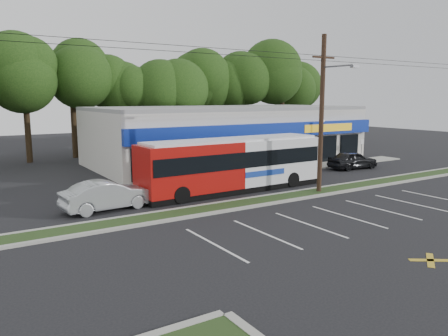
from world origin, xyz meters
name	(u,v)px	position (x,y,z in m)	size (l,w,h in m)	color
ground	(294,202)	(0.00, 0.00, 0.00)	(120.00, 120.00, 0.00)	black
grass_strip	(283,197)	(0.00, 1.00, 0.06)	(40.00, 1.60, 0.12)	#233515
curb_south	(293,200)	(0.00, 0.15, 0.07)	(40.00, 0.25, 0.14)	#9E9E93
curb_north	(275,195)	(0.00, 1.85, 0.07)	(40.00, 0.25, 0.14)	#9E9E93
sidewalk	(267,172)	(5.00, 9.00, 0.05)	(32.00, 2.20, 0.10)	#9E9E93
strip_mall	(227,134)	(5.50, 15.91, 2.65)	(25.00, 12.55, 5.30)	#B8B6AA
utility_pole	(321,109)	(2.83, 0.93, 5.41)	(50.00, 2.77, 10.00)	black
lamp_post	(322,137)	(11.00, 8.80, 2.67)	(0.30, 0.30, 4.25)	black
sign_post	(362,146)	(16.00, 8.57, 1.56)	(0.45, 0.10, 2.23)	#59595E
tree_line	(166,77)	(4.00, 26.00, 8.42)	(46.76, 6.76, 11.83)	black
metrobus	(233,163)	(-1.37, 4.50, 1.85)	(13.08, 3.04, 3.50)	#A4100C
car_dark	(353,160)	(12.42, 6.49, 0.78)	(1.84, 4.59, 1.56)	black
car_silver	(107,195)	(-9.98, 4.08, 0.82)	(1.73, 4.98, 1.64)	#9FA3A7
pedestrian_a	(276,170)	(3.48, 6.00, 0.76)	(0.55, 0.36, 1.52)	beige
pedestrian_b	(255,168)	(2.00, 6.66, 0.92)	(0.90, 0.70, 1.85)	#BBB3A9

